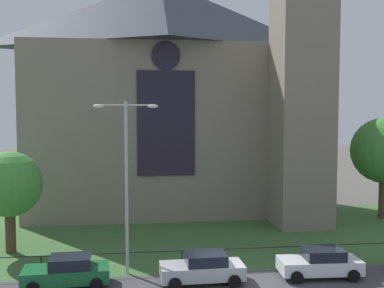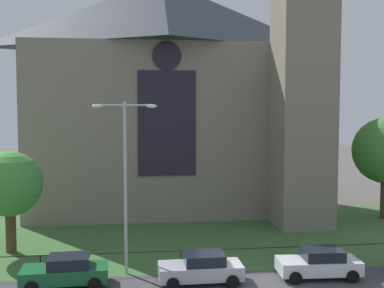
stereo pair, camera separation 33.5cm
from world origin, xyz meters
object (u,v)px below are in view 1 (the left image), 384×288
at_px(church_building, 170,92).
at_px(tree_left_near, 9,185).
at_px(streetlamp_near, 126,167).
at_px(parked_car_white, 320,263).
at_px(tree_right_far, 384,151).
at_px(parked_car_silver, 203,268).
at_px(parked_car_green, 67,272).

distance_m(church_building, tree_left_near, 17.18).
height_order(streetlamp_near, parked_car_white, streetlamp_near).
relative_size(tree_right_far, streetlamp_near, 0.88).
bearing_deg(streetlamp_near, parked_car_silver, -25.56).
xyz_separation_m(church_building, streetlamp_near, (-3.72, -16.64, -4.52)).
height_order(streetlamp_near, parked_car_silver, streetlamp_near).
distance_m(streetlamp_near, parked_car_green, 5.99).
height_order(tree_right_far, streetlamp_near, streetlamp_near).
height_order(church_building, streetlamp_near, church_building).
relative_size(streetlamp_near, parked_car_silver, 2.17).
bearing_deg(church_building, tree_left_near, -132.29).
distance_m(church_building, parked_car_green, 21.51).
xyz_separation_m(streetlamp_near, parked_car_white, (10.01, -1.78, -5.01)).
relative_size(tree_right_far, parked_car_white, 1.90).
xyz_separation_m(tree_left_near, parked_car_silver, (10.89, -6.57, -3.44)).
bearing_deg(streetlamp_near, parked_car_green, -153.56).
bearing_deg(church_building, streetlamp_near, -102.59).
bearing_deg(tree_right_far, tree_left_near, -167.82).
bearing_deg(parked_car_green, tree_left_near, -58.87).
relative_size(tree_left_near, parked_car_green, 1.46).
bearing_deg(church_building, parked_car_silver, -89.76).
height_order(parked_car_silver, parked_car_white, same).
relative_size(church_building, parked_car_green, 6.08).
height_order(tree_left_near, parked_car_green, tree_left_near).
height_order(streetlamp_near, parked_car_green, streetlamp_near).
bearing_deg(streetlamp_near, church_building, 77.41).
xyz_separation_m(tree_right_far, parked_car_green, (-23.33, -12.15, -4.71)).
relative_size(parked_car_green, parked_car_silver, 1.01).
bearing_deg(church_building, parked_car_white, -71.12).
height_order(parked_car_green, parked_car_white, same).
bearing_deg(parked_car_white, parked_car_green, 1.36).
distance_m(tree_left_near, streetlamp_near, 8.68).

